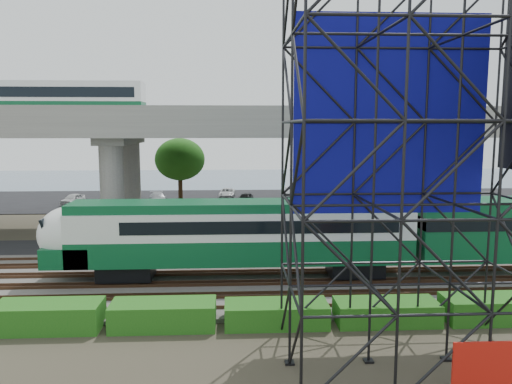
{
  "coord_description": "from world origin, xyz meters",
  "views": [
    {
      "loc": [
        -1.0,
        -25.6,
        8.84
      ],
      "look_at": [
        0.62,
        6.0,
        4.66
      ],
      "focal_mm": 35.0,
      "sensor_mm": 36.0,
      "label": 1
    }
  ],
  "objects": [
    {
      "name": "trees",
      "position": [
        -4.67,
        16.17,
        5.57
      ],
      "size": [
        40.94,
        16.94,
        7.69
      ],
      "color": "#382314",
      "rests_on": "ground"
    },
    {
      "name": "hedge_strip",
      "position": [
        1.01,
        -4.3,
        0.56
      ],
      "size": [
        34.6,
        1.8,
        1.2
      ],
      "color": "#165613",
      "rests_on": "ground"
    },
    {
      "name": "ballast_bed",
      "position": [
        0.0,
        2.0,
        0.1
      ],
      "size": [
        90.0,
        12.0,
        0.2
      ],
      "primitive_type": "cube",
      "color": "slate",
      "rests_on": "ground"
    },
    {
      "name": "overpass",
      "position": [
        -1.02,
        16.0,
        8.21
      ],
      "size": [
        80.0,
        12.0,
        12.4
      ],
      "color": "#9E9B93",
      "rests_on": "ground"
    },
    {
      "name": "service_road",
      "position": [
        0.0,
        10.5,
        0.04
      ],
      "size": [
        90.0,
        5.0,
        0.08
      ],
      "primitive_type": "cube",
      "color": "black",
      "rests_on": "ground"
    },
    {
      "name": "parked_cars",
      "position": [
        1.5,
        33.59,
        0.68
      ],
      "size": [
        39.34,
        9.67,
        1.3
      ],
      "color": "silver",
      "rests_on": "parking_lot"
    },
    {
      "name": "ground",
      "position": [
        0.0,
        0.0,
        0.0
      ],
      "size": [
        140.0,
        140.0,
        0.0
      ],
      "primitive_type": "plane",
      "color": "#474233",
      "rests_on": "ground"
    },
    {
      "name": "commuter_train",
      "position": [
        1.74,
        2.0,
        2.88
      ],
      "size": [
        29.3,
        3.06,
        4.3
      ],
      "color": "black",
      "rests_on": "rail_tracks"
    },
    {
      "name": "parking_lot",
      "position": [
        0.0,
        34.0,
        0.04
      ],
      "size": [
        90.0,
        18.0,
        0.08
      ],
      "primitive_type": "cube",
      "color": "black",
      "rests_on": "ground"
    },
    {
      "name": "scaffold_tower",
      "position": [
        5.68,
        -7.98,
        7.47
      ],
      "size": [
        9.36,
        6.36,
        15.0
      ],
      "color": "black",
      "rests_on": "ground"
    },
    {
      "name": "harbor_water",
      "position": [
        0.0,
        56.0,
        0.01
      ],
      "size": [
        140.0,
        40.0,
        0.03
      ],
      "primitive_type": "cube",
      "color": "#486277",
      "rests_on": "ground"
    },
    {
      "name": "suv",
      "position": [
        -9.4,
        9.85,
        0.77
      ],
      "size": [
        5.45,
        4.15,
        1.38
      ],
      "primitive_type": "imported",
      "rotation": [
        0.0,
        0.0,
        1.14
      ],
      "color": "black",
      "rests_on": "service_road"
    },
    {
      "name": "rail_tracks",
      "position": [
        0.0,
        2.0,
        0.28
      ],
      "size": [
        90.0,
        9.52,
        0.16
      ],
      "color": "#472D1E",
      "rests_on": "ballast_bed"
    }
  ]
}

